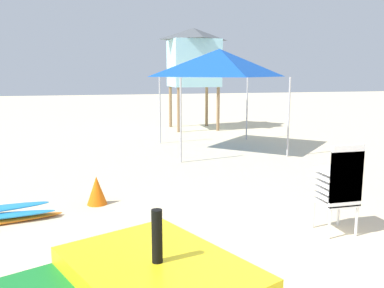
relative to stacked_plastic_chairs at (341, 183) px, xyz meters
name	(u,v)px	position (x,y,z in m)	size (l,w,h in m)	color
stacked_plastic_chairs	(341,183)	(0.00, 0.00, 0.00)	(0.48, 0.48, 1.29)	white
popup_canopy	(219,63)	(0.40, 6.58, 1.76)	(2.99, 2.99, 2.90)	#B2B2B7
lifeguard_tower	(193,57)	(0.84, 11.16, 2.08)	(1.98, 1.98, 3.94)	olive
traffic_cone_near	(97,190)	(-3.21, 2.21, -0.50)	(0.34, 0.34, 0.49)	orange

